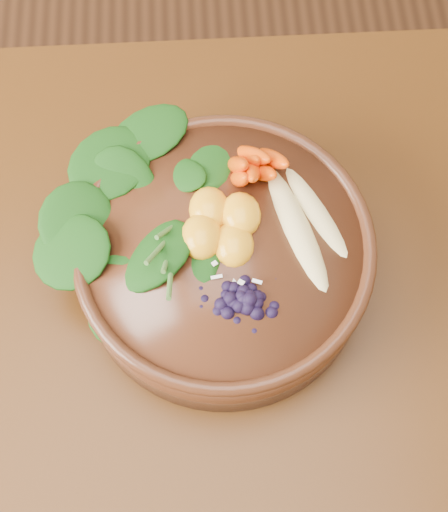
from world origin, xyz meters
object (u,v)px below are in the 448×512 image
(carrot_cluster, at_px, (256,141))
(stoneware_bowl, at_px, (224,260))
(blueberry_pile, at_px, (244,293))
(banana_halves, at_px, (308,214))
(kale_heap, at_px, (162,190))
(dining_table, at_px, (68,412))
(mandarin_cluster, at_px, (221,220))

(carrot_cluster, bearing_deg, stoneware_bowl, -123.69)
(stoneware_bowl, xyz_separation_m, blueberry_pile, (0.02, -0.06, 0.06))
(banana_halves, distance_m, blueberry_pile, 0.11)
(kale_heap, height_order, banana_halves, kale_heap)
(kale_heap, relative_size, carrot_cluster, 2.38)
(stoneware_bowl, xyz_separation_m, carrot_cluster, (0.04, 0.09, 0.08))
(blueberry_pile, bearing_deg, stoneware_bowl, 104.61)
(dining_table, xyz_separation_m, stoneware_bowl, (0.19, 0.12, 0.13))
(dining_table, relative_size, kale_heap, 8.00)
(kale_heap, bearing_deg, banana_halves, -11.80)
(blueberry_pile, bearing_deg, dining_table, -162.71)
(blueberry_pile, bearing_deg, mandarin_cluster, 102.49)
(kale_heap, height_order, blueberry_pile, kale_heap)
(dining_table, relative_size, stoneware_bowl, 5.24)
(stoneware_bowl, height_order, carrot_cluster, carrot_cluster)
(dining_table, distance_m, blueberry_pile, 0.29)
(banana_halves, bearing_deg, stoneware_bowl, -177.26)
(kale_heap, height_order, carrot_cluster, carrot_cluster)
(carrot_cluster, bearing_deg, banana_halves, -66.94)
(dining_table, xyz_separation_m, carrot_cluster, (0.22, 0.22, 0.22))
(kale_heap, relative_size, blueberry_pile, 1.42)
(dining_table, height_order, mandarin_cluster, mandarin_cluster)
(stoneware_bowl, distance_m, banana_halves, 0.10)
(mandarin_cluster, bearing_deg, stoneware_bowl, -84.59)
(banana_halves, bearing_deg, mandarin_cluster, 170.25)
(banana_halves, height_order, mandarin_cluster, mandarin_cluster)
(stoneware_bowl, distance_m, carrot_cluster, 0.13)
(dining_table, distance_m, stoneware_bowl, 0.26)
(banana_halves, bearing_deg, dining_table, -163.49)
(banana_halves, relative_size, blueberry_pile, 1.24)
(blueberry_pile, bearing_deg, carrot_cluster, 82.20)
(kale_heap, bearing_deg, dining_table, -125.91)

